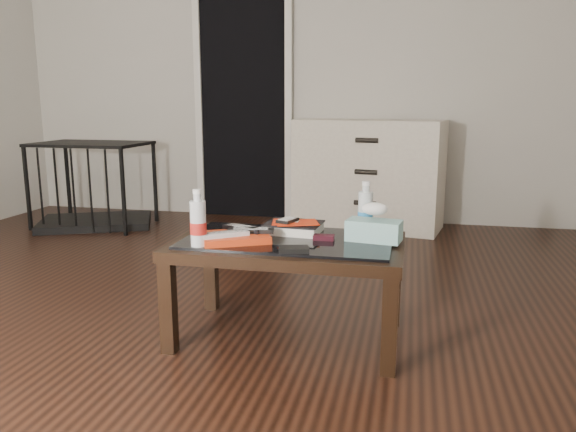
# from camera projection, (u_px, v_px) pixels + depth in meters

# --- Properties ---
(ground) EXTENTS (5.00, 5.00, 0.00)m
(ground) POSITION_uv_depth(u_px,v_px,m) (180.00, 315.00, 2.81)
(ground) COLOR black
(ground) RESTS_ON ground
(doorway) EXTENTS (0.90, 0.08, 2.07)m
(doorway) POSITION_uv_depth(u_px,v_px,m) (244.00, 104.00, 5.05)
(doorway) COLOR black
(doorway) RESTS_ON ground
(coffee_table) EXTENTS (1.00, 0.60, 0.46)m
(coffee_table) POSITION_uv_depth(u_px,v_px,m) (288.00, 253.00, 2.47)
(coffee_table) COLOR black
(coffee_table) RESTS_ON ground
(dresser) EXTENTS (1.27, 0.71, 0.90)m
(dresser) POSITION_uv_depth(u_px,v_px,m) (368.00, 174.00, 4.69)
(dresser) COLOR beige
(dresser) RESTS_ON ground
(pet_crate) EXTENTS (1.07, 0.92, 0.71)m
(pet_crate) POSITION_uv_depth(u_px,v_px,m) (94.00, 199.00, 4.78)
(pet_crate) COLOR black
(pet_crate) RESTS_ON ground
(magazines) EXTENTS (0.34, 0.31, 0.03)m
(magazines) POSITION_uv_depth(u_px,v_px,m) (235.00, 237.00, 2.42)
(magazines) COLOR red
(magazines) RESTS_ON coffee_table
(remote_silver) EXTENTS (0.19, 0.16, 0.02)m
(remote_silver) POSITION_uv_depth(u_px,v_px,m) (225.00, 234.00, 2.37)
(remote_silver) COLOR #B1B0B5
(remote_silver) RESTS_ON magazines
(remote_black_front) EXTENTS (0.21, 0.08, 0.02)m
(remote_black_front) POSITION_uv_depth(u_px,v_px,m) (251.00, 230.00, 2.43)
(remote_black_front) COLOR black
(remote_black_front) RESTS_ON magazines
(remote_black_back) EXTENTS (0.20, 0.12, 0.02)m
(remote_black_back) POSITION_uv_depth(u_px,v_px,m) (243.00, 228.00, 2.47)
(remote_black_back) COLOR black
(remote_black_back) RESTS_ON magazines
(textbook) EXTENTS (0.27, 0.22, 0.05)m
(textbook) POSITION_uv_depth(u_px,v_px,m) (294.00, 228.00, 2.57)
(textbook) COLOR black
(textbook) RESTS_ON coffee_table
(dvd_mailers) EXTENTS (0.21, 0.17, 0.01)m
(dvd_mailers) POSITION_uv_depth(u_px,v_px,m) (293.00, 222.00, 2.57)
(dvd_mailers) COLOR red
(dvd_mailers) RESTS_ON textbook
(ipod) EXTENTS (0.09, 0.12, 0.02)m
(ipod) POSITION_uv_depth(u_px,v_px,m) (288.00, 220.00, 2.55)
(ipod) COLOR black
(ipod) RESTS_ON dvd_mailers
(flip_phone) EXTENTS (0.09, 0.05, 0.02)m
(flip_phone) POSITION_uv_depth(u_px,v_px,m) (324.00, 237.00, 2.43)
(flip_phone) COLOR black
(flip_phone) RESTS_ON coffee_table
(wallet) EXTENTS (0.13, 0.10, 0.02)m
(wallet) POSITION_uv_depth(u_px,v_px,m) (294.00, 249.00, 2.24)
(wallet) COLOR black
(wallet) RESTS_ON coffee_table
(water_bottle_left) EXTENTS (0.07, 0.07, 0.24)m
(water_bottle_left) POSITION_uv_depth(u_px,v_px,m) (198.00, 218.00, 2.31)
(water_bottle_left) COLOR silver
(water_bottle_left) RESTS_ON coffee_table
(water_bottle_right) EXTENTS (0.07, 0.07, 0.24)m
(water_bottle_right) POSITION_uv_depth(u_px,v_px,m) (365.00, 207.00, 2.54)
(water_bottle_right) COLOR silver
(water_bottle_right) RESTS_ON coffee_table
(tissue_box) EXTENTS (0.25, 0.15, 0.09)m
(tissue_box) POSITION_uv_depth(u_px,v_px,m) (374.00, 230.00, 2.41)
(tissue_box) COLOR teal
(tissue_box) RESTS_ON coffee_table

